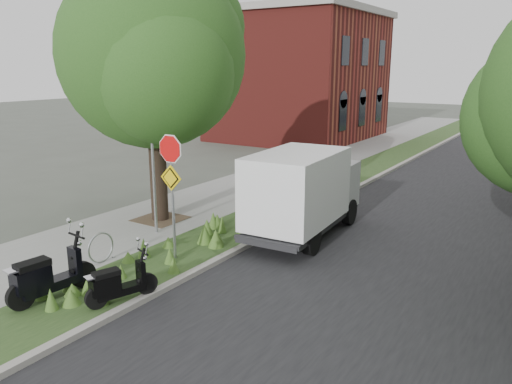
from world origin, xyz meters
TOP-DOWN VIEW (x-y plane):
  - ground at (0.00, 0.00)m, footprint 120.00×120.00m
  - sidewalk_near at (-4.25, 10.00)m, footprint 3.50×60.00m
  - verge at (-1.50, 10.00)m, footprint 2.00×60.00m
  - kerb_near at (-0.50, 10.00)m, footprint 0.20×60.00m
  - road at (3.00, 10.00)m, footprint 7.00×60.00m
  - street_tree_main at (-4.08, 2.86)m, footprint 6.21×5.54m
  - bare_post at (-3.20, 1.80)m, footprint 0.08×0.08m
  - bike_hoop at (-2.70, -0.60)m, footprint 0.06×0.78m
  - sign_assembly at (-1.40, 0.58)m, footprint 0.94×0.08m
  - brick_building at (-9.50, 22.00)m, footprint 9.40×10.40m
  - scooter_near at (-0.75, -1.91)m, footprint 0.65×1.49m
  - scooter_far at (-2.03, -2.63)m, footprint 0.53×1.93m
  - box_truck at (0.30, 4.13)m, footprint 2.16×4.82m
  - utility_cabinet at (-3.15, 7.47)m, footprint 1.07×0.92m

SIDE VIEW (x-z plane):
  - ground at x=0.00m, z-range 0.00..0.00m
  - road at x=3.00m, z-range 0.00..0.01m
  - sidewalk_near at x=-4.25m, z-range 0.00..0.12m
  - verge at x=-1.50m, z-range 0.00..0.12m
  - kerb_near at x=-0.50m, z-range 0.00..0.13m
  - scooter_near at x=-0.75m, z-range 0.11..0.84m
  - bike_hoop at x=-2.70m, z-range 0.11..0.88m
  - scooter_far at x=-2.03m, z-range 0.11..1.03m
  - utility_cabinet at x=-3.15m, z-range 0.09..1.30m
  - box_truck at x=0.30m, z-range 0.32..2.45m
  - bare_post at x=-3.20m, z-range 0.12..4.12m
  - sign_assembly at x=-1.40m, z-range 0.72..3.94m
  - brick_building at x=-9.50m, z-range 0.06..8.36m
  - street_tree_main at x=-4.08m, z-range 0.97..8.63m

